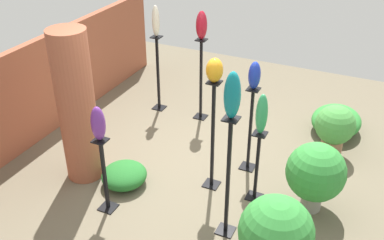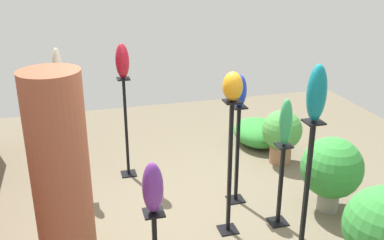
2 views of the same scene
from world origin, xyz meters
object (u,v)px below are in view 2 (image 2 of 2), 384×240
Objects in this scene: pedestal_ivory at (66,141)px; potted_plant_front_left at (332,169)px; pedestal_cobalt at (237,159)px; art_vase_ruby at (122,61)px; pedestal_teal at (305,203)px; pedestal_jade at (280,189)px; art_vase_cobalt at (240,91)px; art_vase_amber at (233,86)px; potted_plant_front_right at (282,133)px; pedestal_ruby at (126,132)px; art_vase_jade at (286,122)px; art_vase_ivory at (58,68)px; art_vase_violet at (153,188)px; art_vase_teal at (317,93)px; brick_pillar at (63,191)px; pedestal_amber at (230,174)px.

pedestal_ivory is 3.27m from potted_plant_front_left.
pedestal_cobalt is 2.77× the size of art_vase_ruby.
pedestal_teal is 1.57× the size of pedestal_jade.
art_vase_amber is at bearing 152.05° from art_vase_cobalt.
potted_plant_front_right is (0.81, -0.98, -0.95)m from art_vase_cobalt.
pedestal_ivory is 1.43× the size of potted_plant_front_left.
pedestal_teal is at bearing -149.67° from pedestal_ruby.
pedestal_teal is 1.48m from art_vase_cobalt.
art_vase_ivory is at bearing 54.80° from art_vase_jade.
art_vase_ivory is 3.42m from potted_plant_front_left.
art_vase_ivory reaches higher than art_vase_amber.
art_vase_violet is (-0.24, 1.45, 0.51)m from pedestal_teal.
pedestal_teal reaches higher than potted_plant_front_right.
potted_plant_front_left is at bearing -44.40° from art_vase_teal.
pedestal_teal is 1.67× the size of potted_plant_front_left.
pedestal_cobalt is 1.08m from potted_plant_front_left.
art_vase_violet is at bearing 99.32° from art_vase_teal.
pedestal_ruby is at bearing -153.43° from art_vase_ruby.
pedestal_ruby is 2.24m from art_vase_jade.
pedestal_ruby is 1.20m from art_vase_ivory.
art_vase_teal is at bearing -172.22° from art_vase_cobalt.
pedestal_ruby is 2.17m from pedestal_jade.
pedestal_jade is at bearing 98.31° from potted_plant_front_left.
brick_pillar is 3.02m from potted_plant_front_left.
pedestal_ruby reaches higher than potted_plant_front_left.
pedestal_jade is (-0.01, -0.59, -0.26)m from pedestal_amber.
potted_plant_front_left is (0.09, -1.27, -0.16)m from pedestal_amber.
pedestal_teal is 0.89m from art_vase_jade.
pedestal_jade is at bearing -77.59° from brick_pillar.
pedestal_cobalt is 2.42× the size of art_vase_teal.
pedestal_ruby is at bearing 84.73° from potted_plant_front_right.
brick_pillar reaches higher than pedestal_ivory.
art_vase_ivory is at bearing 86.39° from potted_plant_front_right.
pedestal_amber is 2.98× the size of art_vase_teal.
art_vase_violet is (-1.53, 1.28, -0.20)m from art_vase_cobalt.
art_vase_violet is at bearing 134.51° from art_vase_amber.
art_vase_teal is (-1.29, -0.18, 0.35)m from art_vase_cobalt.
pedestal_amber is 1.00× the size of pedestal_teal.
brick_pillar is 0.83m from art_vase_violet.
potted_plant_front_left is (-1.48, -2.91, -0.06)m from pedestal_ivory.
art_vase_violet reaches higher than pedestal_ivory.
art_vase_ruby reaches higher than pedestal_ivory.
pedestal_ruby is 3.21× the size of art_vase_violet.
art_vase_ivory reaches higher than pedestal_amber.
art_vase_teal is at bearing -149.67° from art_vase_ruby.
art_vase_amber is (0.00, 0.00, 0.95)m from pedestal_amber.
potted_plant_front_right is at bearing -26.45° from art_vase_jade.
potted_plant_front_left is at bearing -78.54° from brick_pillar.
art_vase_violet reaches higher than pedestal_jade.
art_vase_violet is at bearing 115.05° from potted_plant_front_left.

